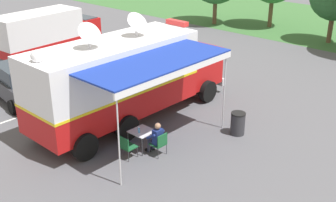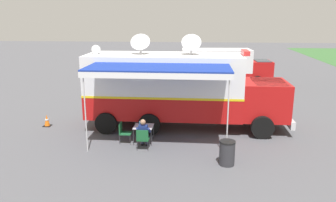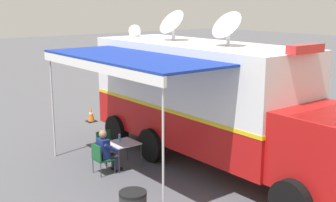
# 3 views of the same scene
# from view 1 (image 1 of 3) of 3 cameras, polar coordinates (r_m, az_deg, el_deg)

# --- Properties ---
(ground_plane) EXTENTS (100.00, 100.00, 0.00)m
(ground_plane) POSITION_cam_1_polar(r_m,az_deg,el_deg) (17.64, -6.88, -3.17)
(ground_plane) COLOR #515156
(lot_stripe) EXTENTS (0.16, 4.80, 0.01)m
(lot_stripe) POSITION_cam_1_polar(r_m,az_deg,el_deg) (19.66, -17.01, -1.18)
(lot_stripe) COLOR silver
(lot_stripe) RESTS_ON ground
(command_truck) EXTENTS (4.90, 9.51, 4.53)m
(command_truck) POSITION_cam_1_polar(r_m,az_deg,el_deg) (17.30, -5.25, 3.38)
(command_truck) COLOR #B71414
(command_truck) RESTS_ON ground
(folding_table) EXTENTS (0.81, 0.81, 0.73)m
(folding_table) POSITION_cam_1_polar(r_m,az_deg,el_deg) (15.49, -3.49, -4.23)
(folding_table) COLOR silver
(folding_table) RESTS_ON ground
(water_bottle) EXTENTS (0.07, 0.07, 0.22)m
(water_bottle) POSITION_cam_1_polar(r_m,az_deg,el_deg) (15.31, -3.92, -3.91)
(water_bottle) COLOR #4C99D8
(water_bottle) RESTS_ON folding_table
(folding_chair_at_table) EXTENTS (0.48, 0.48, 0.87)m
(folding_chair_at_table) POSITION_cam_1_polar(r_m,az_deg,el_deg) (15.12, -1.10, -5.61)
(folding_chair_at_table) COLOR #19562D
(folding_chair_at_table) RESTS_ON ground
(folding_chair_beside_table) EXTENTS (0.48, 0.48, 0.87)m
(folding_chair_beside_table) POSITION_cam_1_polar(r_m,az_deg,el_deg) (15.01, -5.60, -5.96)
(folding_chair_beside_table) COLOR #19562D
(folding_chair_beside_table) RESTS_ON ground
(seated_responder) EXTENTS (0.66, 0.55, 1.25)m
(seated_responder) POSITION_cam_1_polar(r_m,az_deg,el_deg) (15.17, -1.62, -4.91)
(seated_responder) COLOR navy
(seated_responder) RESTS_ON ground
(trash_bin) EXTENTS (0.57, 0.57, 0.91)m
(trash_bin) POSITION_cam_1_polar(r_m,az_deg,el_deg) (16.82, 9.35, -2.99)
(trash_bin) COLOR #2D2D33
(trash_bin) RESTS_ON ground
(support_truck) EXTENTS (2.67, 6.92, 2.70)m
(support_truck) POSITION_cam_1_polar(r_m,az_deg,el_deg) (27.20, -16.10, 8.78)
(support_truck) COLOR white
(support_truck) RESTS_ON ground
(car_behind_truck) EXTENTS (4.40, 2.44, 1.76)m
(car_behind_truck) POSITION_cam_1_polar(r_m,az_deg,el_deg) (20.71, -19.33, 2.39)
(car_behind_truck) COLOR #2D2D33
(car_behind_truck) RESTS_ON ground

